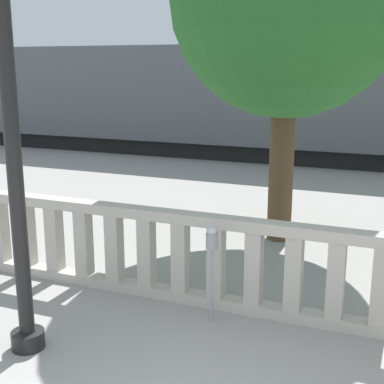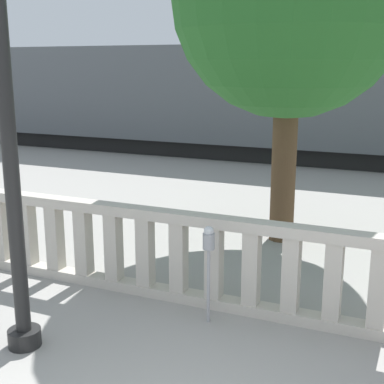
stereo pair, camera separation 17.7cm
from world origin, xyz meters
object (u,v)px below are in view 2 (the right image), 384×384
Objects in this scene: lamppost at (1,39)px; parking_meter at (209,248)px; tree_right at (290,0)px; train_near at (215,99)px.

parking_meter is (1.69, 1.37, -2.38)m from lamppost.
lamppost is 3.23m from parking_meter.
parking_meter is 0.20× the size of tree_right.
tree_right reaches higher than train_near.
parking_meter is at bearing 39.03° from lamppost.
lamppost reaches higher than parking_meter.
tree_right is (1.70, 4.89, 0.80)m from lamppost.
parking_meter is 0.04× the size of train_near.
train_near is (-2.81, 13.17, -1.40)m from lamppost.
tree_right is (0.02, 3.52, 3.18)m from parking_meter.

